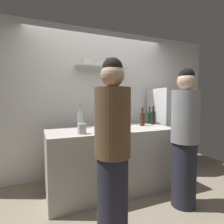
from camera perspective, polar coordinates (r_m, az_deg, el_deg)
name	(u,v)px	position (r m, az deg, el deg)	size (l,w,h in m)	color
ground_plane	(131,206)	(2.65, 5.92, -26.86)	(5.28, 5.28, 0.00)	gray
back_wall_assembly	(99,102)	(3.42, -4.00, 3.10)	(4.80, 0.32, 2.60)	white
refrigerator	(170,129)	(3.77, 17.47, -5.03)	(0.68, 0.63, 1.55)	white
counter	(112,160)	(2.82, 0.00, -14.53)	(1.86, 0.74, 0.92)	#B7B2A8
baking_pan	(108,126)	(2.86, -1.37, -4.30)	(0.34, 0.24, 0.05)	gray
utensil_holder	(82,129)	(2.37, -9.28, -5.12)	(0.11, 0.11, 0.22)	#B2B2B7
wine_bottle_green_glass	(149,117)	(3.39, 11.50, -1.61)	(0.07, 0.07, 0.30)	#19471E
wine_bottle_dark_glass	(153,117)	(3.26, 12.58, -1.57)	(0.07, 0.07, 0.33)	black
wine_bottle_pale_glass	(80,119)	(2.86, -9.87, -2.24)	(0.07, 0.07, 0.34)	#B2BFB2
wine_bottle_amber_glass	(142,119)	(3.07, 9.32, -2.08)	(0.08, 0.08, 0.31)	#472814
water_bottle_plastic	(121,124)	(2.45, 2.75, -3.64)	(0.08, 0.08, 0.25)	silver
person_grey_hoodie	(185,139)	(2.50, 21.57, -7.63)	(0.34, 0.34, 1.74)	#262633
person_brown_jacket	(113,151)	(1.78, 0.17, -12.07)	(0.34, 0.34, 1.74)	#262633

